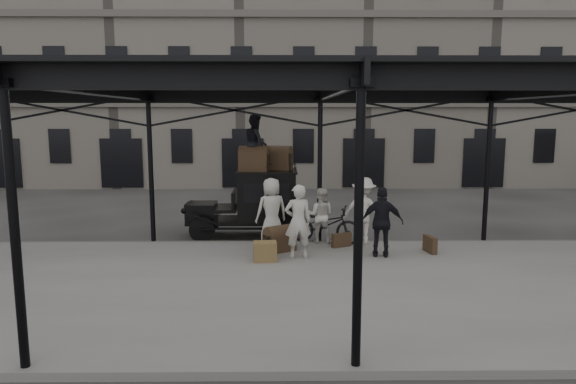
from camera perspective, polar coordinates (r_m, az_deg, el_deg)
name	(u,v)px	position (r m, az deg, el deg)	size (l,w,h in m)	color
ground	(324,264)	(13.73, 4.07, -8.03)	(120.00, 120.00, 0.00)	#383533
platform	(332,287)	(11.81, 4.88, -10.44)	(28.00, 8.00, 0.15)	slate
canopy	(333,83)	(11.47, 5.03, 11.95)	(22.50, 9.00, 4.74)	black
building_frontage	(301,62)	(31.28, 1.45, 14.21)	(64.00, 8.00, 14.00)	slate
taxi	(257,200)	(16.46, -3.44, -0.94)	(3.65, 1.55, 2.18)	black
porter_left	(298,221)	(13.55, 1.12, -3.28)	(0.72, 0.47, 1.97)	#BCB6AC
porter_midleft	(320,215)	(15.24, 3.62, -2.60)	(0.80, 0.62, 1.64)	beige
porter_centre	(272,210)	(15.17, -1.84, -2.06)	(0.95, 0.62, 1.94)	beige
porter_official	(382,222)	(13.88, 10.42, -3.31)	(1.11, 0.46, 1.89)	black
porter_right	(363,210)	(15.28, 8.39, -2.03)	(1.27, 0.73, 1.96)	beige
bicycle	(325,224)	(15.21, 4.11, -3.61)	(0.75, 2.14, 1.13)	black
porter_roof	(256,142)	(16.16, -3.62, 5.51)	(0.86, 0.67, 1.76)	black
steamer_trunk_roof_near	(254,161)	(16.06, -3.81, 3.51)	(0.89, 0.54, 0.65)	#40321D
steamer_trunk_roof_far	(278,160)	(16.48, -1.11, 3.62)	(0.87, 0.53, 0.63)	#40321D
steamer_trunk_platform	(280,240)	(14.37, -0.94, -5.38)	(0.82, 0.50, 0.60)	#40321D
wicker_hamper	(265,251)	(13.43, -2.58, -6.62)	(0.60, 0.45, 0.50)	olive
suitcase_upright	(430,244)	(14.76, 15.50, -5.63)	(0.15, 0.60, 0.45)	#40321D
suitcase_flat	(341,240)	(14.90, 5.96, -5.33)	(0.60, 0.15, 0.40)	#40321D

